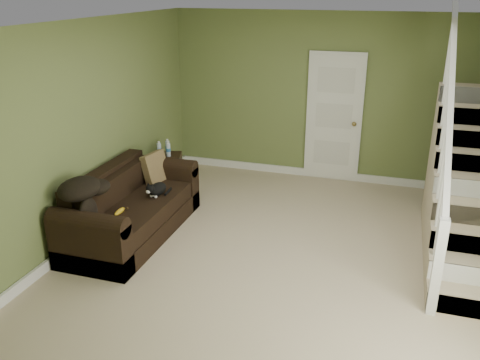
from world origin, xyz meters
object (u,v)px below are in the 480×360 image
Objects in this scene: sofa at (130,211)px; cat at (157,189)px; side_table at (166,171)px; banana at (120,211)px.

cat is (0.26, 0.25, 0.22)m from sofa.
side_table is 1.38m from cat.
sofa reaches higher than cat.
sofa reaches higher than side_table.
sofa is 10.45× the size of banana.
cat is at bearing 44.40° from sofa.
side_table reaches higher than banana.
side_table is at bearing 100.34° from banana.
banana is at bearing -76.76° from sofa.
sofa is at bearing 104.29° from banana.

